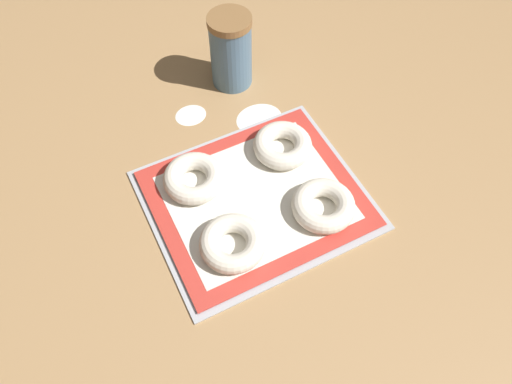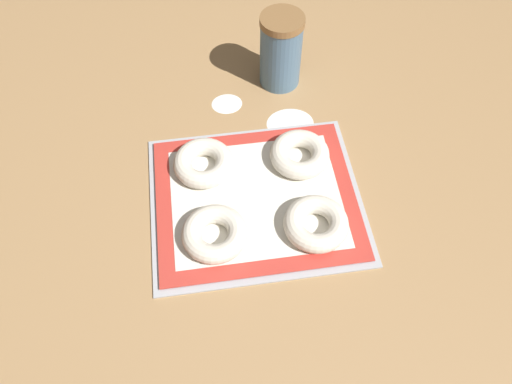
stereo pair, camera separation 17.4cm
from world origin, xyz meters
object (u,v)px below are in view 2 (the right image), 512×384
bagel_front_left (215,234)px  bagel_back_right (300,154)px  baking_tray (256,199)px  flour_canister (281,51)px  bagel_front_right (316,224)px  bagel_back_left (204,163)px

bagel_front_left → bagel_back_right: 0.25m
baking_tray → flour_canister: size_ratio=2.38×
baking_tray → bagel_front_right: (0.10, -0.09, 0.03)m
baking_tray → flour_canister: (0.10, 0.33, 0.08)m
bagel_back_left → flour_canister: flour_canister is taller
bagel_front_right → bagel_back_left: (-0.20, 0.17, 0.00)m
bagel_front_left → flour_canister: (0.19, 0.41, 0.06)m
baking_tray → flour_canister: 0.35m
baking_tray → bagel_back_right: bearing=37.8°
baking_tray → bagel_back_right: (0.10, 0.08, 0.03)m
bagel_front_right → bagel_back_right: (0.00, 0.17, 0.00)m
bagel_front_right → bagel_back_right: bearing=89.6°
bagel_front_left → bagel_back_left: 0.17m
bagel_back_left → bagel_back_right: bearing=-1.8°
flour_canister → bagel_back_right: bearing=-90.3°
bagel_front_right → bagel_back_left: 0.26m
bagel_front_right → flour_canister: 0.42m
baking_tray → bagel_back_right: 0.13m
bagel_front_left → bagel_back_right: (0.19, 0.16, 0.00)m
bagel_front_left → bagel_front_right: size_ratio=1.00×
bagel_back_left → baking_tray: bearing=-41.8°
baking_tray → bagel_back_left: 0.13m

